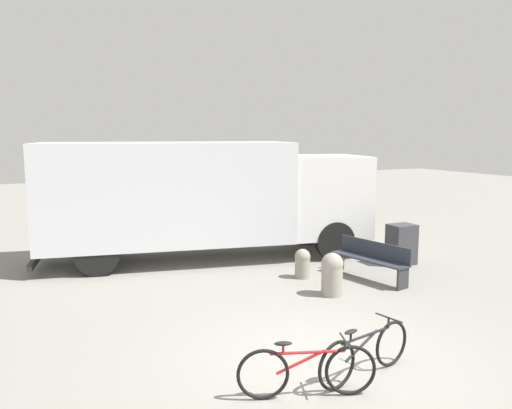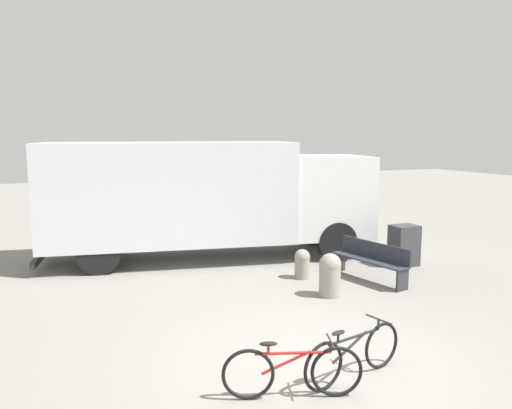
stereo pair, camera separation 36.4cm
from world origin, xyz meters
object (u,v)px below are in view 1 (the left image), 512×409
Objects in this scene: park_bench at (371,258)px; bollard_near_bench at (332,273)px; bicycle_near at (307,370)px; utility_box at (401,244)px; bicycle_middle at (365,352)px; delivery_truck at (204,194)px; bollard_far_bench at (302,263)px.

park_bench is 1.53m from bollard_near_bench.
bicycle_near is 6.98m from utility_box.
park_bench is 4.66m from bicycle_middle.
utility_box is (4.41, 4.35, 0.15)m from bicycle_middle.
bicycle_middle is at bearing -80.47° from delivery_truck.
utility_box is at bearing 59.13° from bicycle_near.
utility_box reaches higher than park_bench.
delivery_truck is at bearing 100.14° from bicycle_near.
bicycle_middle is 4.63m from bollard_far_bench.
bollard_near_bench is at bearing 100.67° from park_bench.
bollard_near_bench is (1.50, 3.04, 0.11)m from bicycle_middle.
bicycle_middle is at bearing 26.08° from bicycle_near.
bicycle_near is at bearing -88.18° from delivery_truck.
bollard_near_bench is 3.19m from utility_box.
utility_box reaches higher than bollard_far_bench.
park_bench is (2.73, -3.29, -1.19)m from delivery_truck.
park_bench reaches higher than bicycle_middle.
bicycle_near is 0.97m from bicycle_middle.
bollard_near_bench reaches higher than park_bench.
bicycle_near reaches higher than bollard_far_bench.
delivery_truck is 7.25m from bicycle_near.
delivery_truck reaches higher than bicycle_middle.
bollard_near_bench reaches higher than bicycle_near.
park_bench reaches higher than bollard_far_bench.
delivery_truck is at bearing 27.75° from park_bench.
delivery_truck is 4.37× the size of park_bench.
bicycle_near is at bearing -119.76° from bollard_far_bench.
park_bench is at bearing 22.61° from bollard_near_bench.
bollard_near_bench is (-1.41, -0.59, -0.02)m from park_bench.
bicycle_middle is (-0.18, -6.92, -1.32)m from delivery_truck.
bollard_far_bench is at bearing 49.58° from park_bench.
bicycle_near is 2.50× the size of bollard_far_bench.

